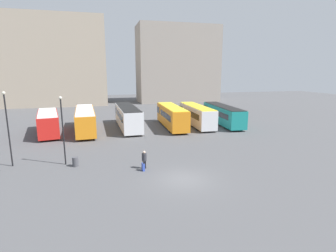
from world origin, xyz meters
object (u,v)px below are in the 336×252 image
object	(u,v)px
bus_0	(48,122)
bus_1	(85,119)
bus_5	(223,114)
lamp_post_2	(7,124)
bus_3	(172,116)
bus_2	(128,116)
suitcase	(143,167)
trash_bin	(75,162)
bus_4	(196,115)
traveler	(144,158)
lamp_post_1	(63,126)

from	to	relation	value
bus_0	bus_1	size ratio (longest dim) A/B	0.78
bus_5	lamp_post_2	distance (m)	30.15
bus_3	bus_5	xyz separation A→B (m)	(8.68, 0.46, -0.13)
bus_1	bus_2	distance (m)	6.09
bus_2	lamp_post_2	xyz separation A→B (m)	(-11.75, -13.91, 2.09)
bus_1	suitcase	bearing A→B (deg)	-165.64
bus_2	trash_bin	distance (m)	16.66
bus_4	traveler	xyz separation A→B (m)	(-11.06, -16.82, -0.74)
lamp_post_1	trash_bin	distance (m)	3.42
bus_3	lamp_post_2	xyz separation A→B (m)	(-18.31, -12.81, 2.11)
bus_4	suitcase	size ratio (longest dim) A/B	11.95
lamp_post_1	lamp_post_2	world-z (taller)	lamp_post_2
bus_1	bus_2	world-z (taller)	bus_2
bus_2	trash_bin	bearing A→B (deg)	156.01
bus_2	suitcase	size ratio (longest dim) A/B	12.81
bus_3	lamp_post_1	distance (m)	19.37
bus_4	bus_5	distance (m)	4.53
lamp_post_1	bus_4	bearing A→B (deg)	37.99
suitcase	trash_bin	distance (m)	6.27
lamp_post_1	lamp_post_2	bearing A→B (deg)	171.15
bus_1	lamp_post_1	bearing A→B (deg)	172.14
bus_1	suitcase	xyz separation A→B (m)	(5.51, -17.34, -1.37)
bus_0	traveler	size ratio (longest dim) A/B	6.08
bus_2	lamp_post_1	world-z (taller)	lamp_post_1
bus_4	lamp_post_2	distance (m)	26.16
trash_bin	lamp_post_2	bearing A→B (deg)	164.99
bus_0	bus_1	xyz separation A→B (m)	(4.79, 0.57, 0.09)
lamp_post_2	trash_bin	bearing A→B (deg)	-15.01
bus_3	traveler	xyz separation A→B (m)	(-6.92, -16.38, -0.80)
bus_5	bus_1	bearing A→B (deg)	93.95
traveler	lamp_post_1	size ratio (longest dim) A/B	0.26
bus_5	suitcase	bearing A→B (deg)	141.65
bus_4	lamp_post_1	world-z (taller)	lamp_post_1
bus_0	lamp_post_2	bearing A→B (deg)	166.01
bus_3	lamp_post_1	xyz separation A→B (m)	(-13.74, -13.52, 1.87)
bus_5	traveler	xyz separation A→B (m)	(-15.60, -16.84, -0.66)
bus_2	suitcase	world-z (taller)	bus_2
bus_4	lamp_post_1	distance (m)	22.77
lamp_post_1	bus_0	bearing A→B (deg)	105.26
bus_0	bus_2	world-z (taller)	bus_2
bus_0	lamp_post_1	distance (m)	14.07
bus_0	suitcase	xyz separation A→B (m)	(10.30, -16.77, -1.28)
bus_3	lamp_post_1	bearing A→B (deg)	136.46
lamp_post_2	bus_0	bearing A→B (deg)	85.92
bus_1	lamp_post_2	size ratio (longest dim) A/B	1.88
bus_0	bus_5	world-z (taller)	bus_0
suitcase	trash_bin	world-z (taller)	suitcase
bus_5	traveler	size ratio (longest dim) A/B	7.77
bus_5	traveler	distance (m)	22.96
bus_3	suitcase	size ratio (longest dim) A/B	11.85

